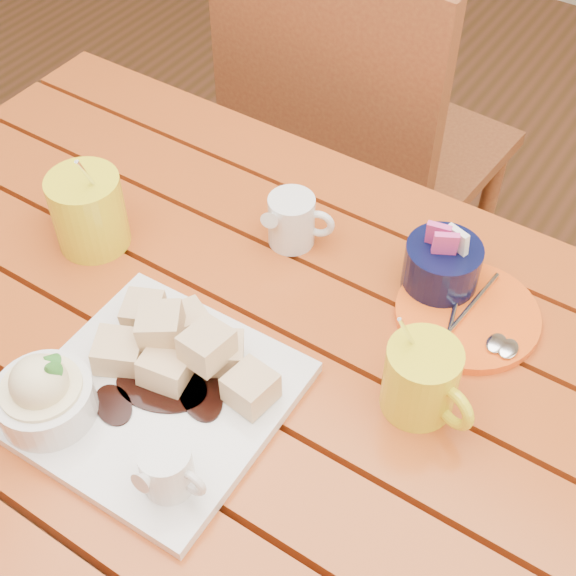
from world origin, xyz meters
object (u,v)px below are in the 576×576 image
Objects in this scene: chair_far at (353,146)px; orange_saucer at (468,315)px; dessert_plate at (130,389)px; coffee_mug_right at (423,379)px; table at (231,398)px; coffee_mug_left at (87,209)px.

orange_saucer is at bearing 135.65° from chair_far.
chair_far is at bearing 101.35° from dessert_plate.
dessert_plate is 1.56× the size of orange_saucer.
coffee_mug_right is 0.15m from orange_saucer.
orange_saucer is (0.22, 0.20, 0.11)m from table.
chair_far is at bearing 106.42° from table.
coffee_mug_right is 0.14× the size of chair_far.
coffee_mug_right is (0.23, 0.05, 0.16)m from table.
orange_saucer is at bearing 110.52° from coffee_mug_right.
coffee_mug_right is 0.79m from chair_far.
orange_saucer is 0.18× the size of chair_far.
coffee_mug_left is at bearing -162.84° from orange_saucer.
coffee_mug_right is at bearing 12.90° from table.
chair_far is (-0.16, 0.79, -0.24)m from dessert_plate.
chair_far reaches higher than coffee_mug_left.
coffee_mug_left is at bearing -161.79° from coffee_mug_right.
coffee_mug_right reaches higher than dessert_plate.
table is at bearing -138.13° from orange_saucer.
dessert_plate is 2.01× the size of coffee_mug_right.
coffee_mug_left is at bearing 168.80° from table.
orange_saucer is (0.48, 0.15, -0.05)m from coffee_mug_left.
chair_far is at bearing 92.79° from coffee_mug_left.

